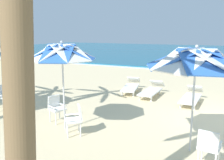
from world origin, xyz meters
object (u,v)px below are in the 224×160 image
(plastic_chair_3, at_px, (14,98))
(plastic_chair_4, at_px, (1,95))
(palm_tree_4, at_px, (13,3))
(sun_lounger_3, at_px, (131,86))
(sun_lounger_1, at_px, (191,97))
(beach_umbrella_0, at_px, (196,60))
(sun_lounger_2, at_px, (152,90))
(plastic_chair_1, at_px, (56,107))
(beachgoer_seated, at_px, (177,70))
(plastic_chair_0, at_px, (209,146))
(plastic_chair_2, at_px, (76,118))
(beach_umbrella_1, at_px, (62,53))

(plastic_chair_3, distance_m, plastic_chair_4, 0.80)
(plastic_chair_4, relative_size, palm_tree_4, 0.16)
(plastic_chair_3, distance_m, sun_lounger_3, 5.39)
(plastic_chair_4, distance_m, sun_lounger_1, 7.53)
(beach_umbrella_0, relative_size, sun_lounger_2, 1.20)
(beach_umbrella_0, height_order, plastic_chair_1, beach_umbrella_0)
(beachgoer_seated, bearing_deg, plastic_chair_3, -109.18)
(sun_lounger_1, height_order, sun_lounger_2, same)
(plastic_chair_0, bearing_deg, plastic_chair_3, 172.30)
(plastic_chair_0, height_order, plastic_chair_2, same)
(plastic_chair_2, distance_m, plastic_chair_3, 3.29)
(sun_lounger_2, bearing_deg, plastic_chair_1, -112.91)
(beachgoer_seated, bearing_deg, beach_umbrella_0, -77.55)
(plastic_chair_3, xyz_separation_m, plastic_chair_4, (-0.79, 0.10, 0.00))
(plastic_chair_0, height_order, plastic_chair_4, same)
(plastic_chair_4, distance_m, sun_lounger_3, 5.76)
(beach_umbrella_0, distance_m, plastic_chair_3, 6.52)
(plastic_chair_0, relative_size, beach_umbrella_1, 0.33)
(plastic_chair_2, height_order, sun_lounger_2, plastic_chair_2)
(beach_umbrella_0, relative_size, sun_lounger_3, 1.17)
(plastic_chair_1, relative_size, beachgoer_seated, 0.94)
(beach_umbrella_1, bearing_deg, plastic_chair_3, 168.35)
(plastic_chair_3, bearing_deg, palm_tree_4, -40.76)
(beach_umbrella_1, relative_size, beachgoer_seated, 2.85)
(plastic_chair_0, xyz_separation_m, sun_lounger_3, (-3.94, 5.52, -0.22))
(plastic_chair_3, bearing_deg, beach_umbrella_0, -3.00)
(sun_lounger_1, xyz_separation_m, beachgoer_seated, (-1.92, 7.01, 0.01))
(plastic_chair_4, relative_size, sun_lounger_1, 0.40)
(plastic_chair_0, bearing_deg, sun_lounger_3, 125.50)
(sun_lounger_2, bearing_deg, beachgoer_seated, 91.15)
(sun_lounger_2, bearing_deg, beach_umbrella_1, -104.58)
(beach_umbrella_0, relative_size, beachgoer_seated, 2.81)
(plastic_chair_1, bearing_deg, plastic_chair_4, 174.71)
(beach_umbrella_0, distance_m, plastic_chair_1, 4.58)
(plastic_chair_3, xyz_separation_m, sun_lounger_2, (3.92, 4.27, -0.22))
(sun_lounger_2, distance_m, beachgoer_seated, 6.63)
(plastic_chair_4, height_order, beachgoer_seated, beachgoer_seated)
(beach_umbrella_1, xyz_separation_m, sun_lounger_3, (0.11, 5.17, -2.01))
(plastic_chair_2, bearing_deg, beach_umbrella_1, 159.65)
(beach_umbrella_0, relative_size, plastic_chair_0, 3.00)
(sun_lounger_3, height_order, palm_tree_4, palm_tree_4)
(plastic_chair_1, xyz_separation_m, plastic_chair_2, (1.15, -0.58, 0.00))
(beach_umbrella_1, distance_m, plastic_chair_4, 3.95)
(plastic_chair_3, xyz_separation_m, palm_tree_4, (4.88, -4.20, 2.67))
(plastic_chair_0, height_order, sun_lounger_1, plastic_chair_0)
(plastic_chair_1, height_order, plastic_chair_3, same)
(plastic_chair_1, distance_m, plastic_chair_3, 2.06)
(sun_lounger_2, xyz_separation_m, sun_lounger_3, (-1.15, 0.34, 0.00))
(plastic_chair_1, bearing_deg, sun_lounger_2, 67.09)
(plastic_chair_3, bearing_deg, sun_lounger_2, 47.42)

